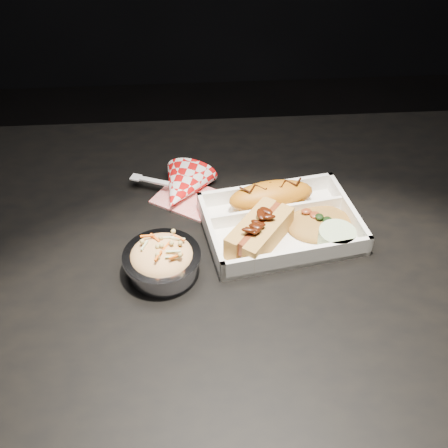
{
  "coord_description": "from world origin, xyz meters",
  "views": [
    {
      "loc": [
        -0.12,
        -0.66,
        1.4
      ],
      "look_at": [
        -0.07,
        -0.01,
        0.81
      ],
      "focal_mm": 45.0,
      "sensor_mm": 36.0,
      "label": 1
    }
  ],
  "objects": [
    {
      "name": "foil_coleslaw_cup",
      "position": [
        -0.17,
        -0.05,
        0.78
      ],
      "size": [
        0.12,
        0.12,
        0.07
      ],
      "color": "silver",
      "rests_on": "dining_table"
    },
    {
      "name": "hotdog",
      "position": [
        -0.01,
        -0.0,
        0.78
      ],
      "size": [
        0.12,
        0.14,
        0.06
      ],
      "rotation": [
        0.0,
        0.0,
        0.93
      ],
      "color": "#C08C41",
      "rests_on": "food_tray"
    },
    {
      "name": "napkin_fork",
      "position": [
        -0.14,
        0.14,
        0.77
      ],
      "size": [
        0.18,
        0.15,
        0.1
      ],
      "rotation": [
        0.0,
        0.0,
        -0.37
      ],
      "color": "red",
      "rests_on": "dining_table"
    },
    {
      "name": "fried_rice_mound",
      "position": [
        0.09,
        0.03,
        0.77
      ],
      "size": [
        0.13,
        0.11,
        0.03
      ],
      "primitive_type": "ellipsoid",
      "rotation": [
        0.0,
        0.0,
        0.17
      ],
      "color": "#B07933",
      "rests_on": "food_tray"
    },
    {
      "name": "dining_table",
      "position": [
        0.0,
        0.0,
        0.66
      ],
      "size": [
        1.2,
        0.8,
        0.75
      ],
      "color": "black",
      "rests_on": "ground"
    },
    {
      "name": "food_tray",
      "position": [
        0.03,
        0.03,
        0.76
      ],
      "size": [
        0.28,
        0.22,
        0.04
      ],
      "rotation": [
        0.0,
        0.0,
        0.17
      ],
      "color": "white",
      "rests_on": "dining_table"
    },
    {
      "name": "cupcake_liner",
      "position": [
        0.11,
        -0.02,
        0.77
      ],
      "size": [
        0.06,
        0.06,
        0.03
      ],
      "primitive_type": "cylinder",
      "color": "#AECB9A",
      "rests_on": "food_tray"
    },
    {
      "name": "fried_pastry",
      "position": [
        0.02,
        0.09,
        0.78
      ],
      "size": [
        0.16,
        0.09,
        0.05
      ],
      "primitive_type": "ellipsoid",
      "rotation": [
        0.0,
        0.0,
        0.17
      ],
      "color": "#BF6C13",
      "rests_on": "food_tray"
    }
  ]
}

